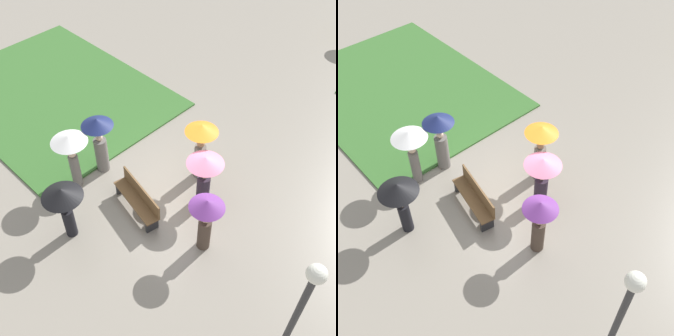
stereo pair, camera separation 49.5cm
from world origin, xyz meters
TOP-DOWN VIEW (x-y plane):
  - ground_plane at (0.00, 0.00)m, footprint 90.00×90.00m
  - lawn_patch_near at (-6.62, 0.32)m, footprint 8.47×6.50m
  - park_bench at (-0.28, -1.17)m, footprint 1.90×0.79m
  - lamp_post at (4.96, -2.21)m, footprint 0.32×0.32m
  - crowd_person_black at (-0.96, -3.01)m, footprint 1.06×1.06m
  - crowd_person_purple at (1.85, -0.81)m, footprint 0.90×0.90m
  - crowd_person_white at (-2.31, -1.79)m, footprint 1.04×1.04m
  - crowd_person_orange at (0.05, 1.04)m, footprint 0.97×0.97m
  - crowd_person_pink at (0.79, 0.36)m, footprint 1.04×1.04m
  - crowd_person_navy at (-2.26, -0.84)m, footprint 0.94×0.94m

SIDE VIEW (x-z plane):
  - ground_plane at x=0.00m, z-range 0.00..0.00m
  - lawn_patch_near at x=-6.62m, z-range 0.00..0.06m
  - park_bench at x=-0.28m, z-range 0.02..0.92m
  - crowd_person_pink at x=0.79m, z-range 0.34..2.08m
  - crowd_person_purple at x=1.85m, z-range 0.32..2.18m
  - crowd_person_navy at x=-2.26m, z-range 0.28..2.26m
  - crowd_person_orange at x=0.05m, z-range 0.37..2.38m
  - crowd_person_black at x=-0.96m, z-range 0.48..2.29m
  - crowd_person_white at x=-2.31m, z-range 0.48..2.40m
  - lamp_post at x=4.96m, z-range 0.62..4.82m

